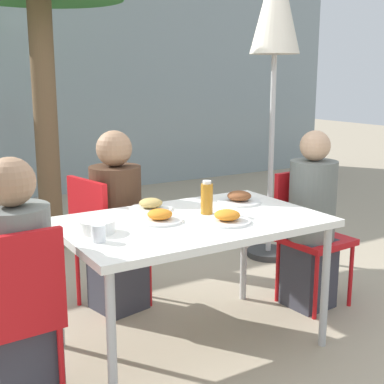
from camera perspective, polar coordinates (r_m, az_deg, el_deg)
name	(u,v)px	position (r m, az deg, el deg)	size (l,w,h in m)	color
ground_plane	(192,346)	(3.20, 0.00, -16.07)	(24.00, 24.00, 0.00)	tan
building_facade	(3,77)	(6.91, -19.47, 11.54)	(10.00, 0.20, 3.00)	#89999E
dining_table	(192,229)	(2.93, 0.00, -3.98)	(1.41, 0.88, 0.76)	white
chair_left	(13,308)	(2.51, -18.53, -11.63)	(0.42, 0.42, 0.89)	red
person_left	(19,291)	(2.58, -18.02, -10.05)	(0.32, 0.32, 1.18)	#383842
chair_right	(307,226)	(3.68, 12.17, -3.58)	(0.43, 0.43, 0.89)	red
person_right	(311,225)	(3.58, 12.60, -3.41)	(0.30, 0.30, 1.18)	#383842
chair_far	(102,233)	(3.50, -9.58, -4.30)	(0.48, 0.48, 0.89)	red
person_far	(117,226)	(3.49, -8.05, -3.62)	(0.35, 0.35, 1.19)	#383842
closed_umbrella	(276,19)	(4.44, 8.90, 17.81)	(0.40, 0.40, 2.47)	#333333
plate_0	(160,217)	(2.86, -3.44, -2.68)	(0.24, 0.24, 0.07)	white
plate_1	(227,218)	(2.84, 3.77, -2.77)	(0.25, 0.25, 0.07)	white
plate_2	(239,198)	(3.28, 5.06, -0.68)	(0.27, 0.27, 0.07)	white
plate_3	(151,206)	(3.11, -4.41, -1.45)	(0.25, 0.25, 0.07)	white
bottle	(207,198)	(3.00, 1.59, -0.64)	(0.07, 0.07, 0.19)	#B7751E
drinking_cup	(99,233)	(2.55, -9.94, -4.36)	(0.07, 0.07, 0.08)	white
salad_bowl	(98,226)	(2.70, -10.05, -3.63)	(0.18, 0.18, 0.06)	white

